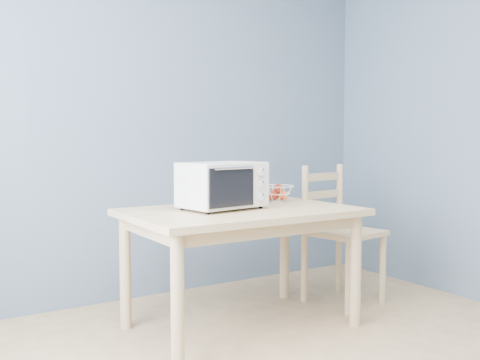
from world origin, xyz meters
TOP-DOWN VIEW (x-y plane):
  - room at (0.00, 0.00)m, footprint 4.01×4.51m
  - dining_table at (0.24, 1.29)m, footprint 1.40×0.90m
  - toaster_oven at (0.11, 1.33)m, footprint 0.54×0.43m
  - fruit_basket at (0.67, 1.50)m, footprint 0.32×0.32m
  - dining_chair at (1.14, 1.38)m, footprint 0.53×0.53m

SIDE VIEW (x-z plane):
  - dining_chair at x=1.14m, z-range -0.01..0.99m
  - dining_table at x=0.24m, z-range 0.27..1.02m
  - fruit_basket at x=0.67m, z-range 0.75..0.87m
  - toaster_oven at x=0.11m, z-range 0.76..1.05m
  - room at x=0.00m, z-range -0.01..2.61m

